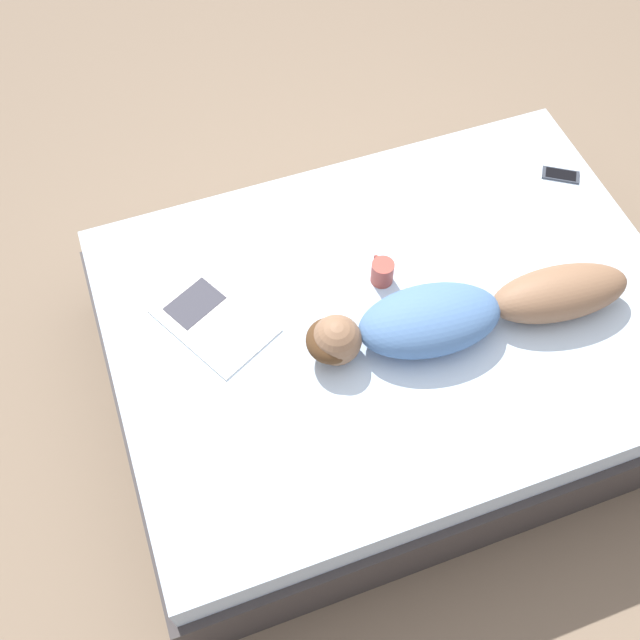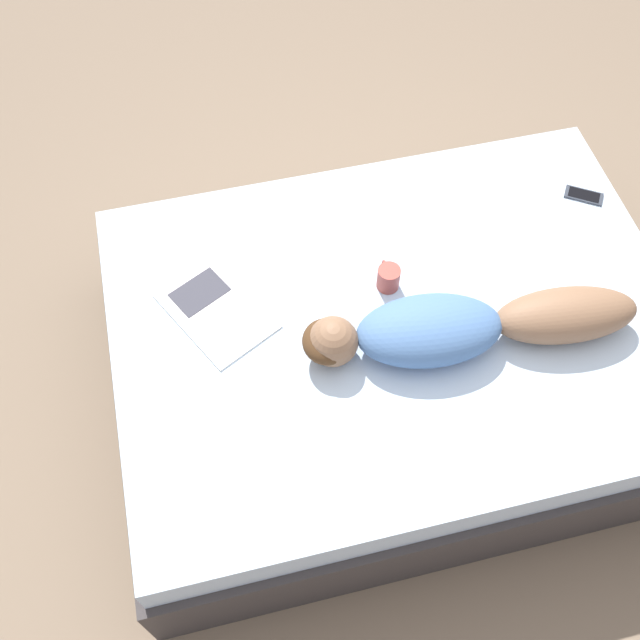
# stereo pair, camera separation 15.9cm
# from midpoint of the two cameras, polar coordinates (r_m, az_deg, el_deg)

# --- Properties ---
(ground_plane) EXTENTS (12.00, 12.00, 0.00)m
(ground_plane) POSITION_cam_midpoint_polar(r_m,az_deg,el_deg) (3.30, 3.65, -4.41)
(ground_plane) COLOR #7A6651
(bed) EXTENTS (1.63, 2.20, 0.54)m
(bed) POSITION_cam_midpoint_polar(r_m,az_deg,el_deg) (3.07, 3.92, -2.09)
(bed) COLOR #383333
(bed) RESTS_ON ground_plane
(person) EXTENTS (0.36, 1.24, 0.18)m
(person) POSITION_cam_midpoint_polar(r_m,az_deg,el_deg) (2.74, 9.08, 0.41)
(person) COLOR brown
(person) RESTS_ON bed
(open_magazine) EXTENTS (0.52, 0.46, 0.01)m
(open_magazine) POSITION_cam_midpoint_polar(r_m,az_deg,el_deg) (2.84, -9.72, -0.05)
(open_magazine) COLOR white
(open_magazine) RESTS_ON bed
(coffee_mug) EXTENTS (0.12, 0.09, 0.10)m
(coffee_mug) POSITION_cam_midpoint_polar(r_m,az_deg,el_deg) (2.87, 3.15, 3.63)
(coffee_mug) COLOR #993D33
(coffee_mug) RESTS_ON bed
(cell_phone) EXTENTS (0.14, 0.17, 0.01)m
(cell_phone) POSITION_cam_midpoint_polar(r_m,az_deg,el_deg) (3.39, 16.58, 10.50)
(cell_phone) COLOR #333842
(cell_phone) RESTS_ON bed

